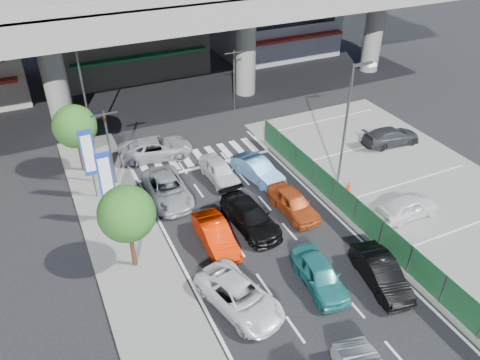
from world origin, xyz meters
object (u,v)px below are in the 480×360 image
tree_far (75,127)px  kei_truck_front_right (258,170)px  traffic_cone (349,186)px  sedan_white_mid_left (239,296)px  taxi_teal_mid (320,274)px  hatch_black_mid_right (381,273)px  taxi_orange_left (215,235)px  wagon_silver_front_left (168,189)px  sedan_black_mid (250,217)px  sedan_white_front_mid (219,171)px  signboard_near (106,179)px  parked_sedan_dgrey (391,136)px  tree_near (127,214)px  traffic_light_right (234,66)px  traffic_light_left (107,130)px  signboard_far (89,155)px  street_lamp_right (349,116)px  parked_sedan_white (408,207)px  taxi_orange_right (293,203)px  street_lamp_left (85,84)px  crossing_wagon_silver (156,148)px

tree_far → kei_truck_front_right: (10.25, -5.84, -2.70)m
traffic_cone → sedan_white_mid_left: bearing=-151.6°
taxi_teal_mid → hatch_black_mid_right: size_ratio=0.98×
taxi_orange_left → wagon_silver_front_left: (-0.98, 5.30, 0.01)m
sedan_black_mid → sedan_white_front_mid: 5.25m
sedan_white_front_mid → tree_far: bearing=146.2°
sedan_black_mid → kei_truck_front_right: 5.03m
signboard_near → parked_sedan_dgrey: bearing=1.6°
tree_near → traffic_light_right: bearing=50.2°
hatch_black_mid_right → traffic_light_right: bearing=94.6°
traffic_light_left → traffic_light_right: same height
traffic_light_left → taxi_orange_left: size_ratio=1.26×
signboard_near → sedan_white_mid_left: 9.84m
taxi_teal_mid → kei_truck_front_right: bearing=86.5°
sedan_black_mid → sedan_white_front_mid: (0.34, 5.24, -0.01)m
signboard_far → sedan_black_mid: size_ratio=0.99×
taxi_orange_left → tree_far: bearing=117.0°
tree_far → street_lamp_right: bearing=-29.6°
signboard_far → kei_truck_front_right: signboard_far is taller
hatch_black_mid_right → parked_sedan_white: 6.06m
traffic_light_left → kei_truck_front_right: bearing=-21.1°
hatch_black_mid_right → traffic_cone: bearing=74.2°
hatch_black_mid_right → sedan_white_mid_left: bearing=176.4°
tree_near → kei_truck_front_right: 10.88m
tree_near → taxi_orange_right: (9.69, 0.48, -2.70)m
tree_near → parked_sedan_white: 15.97m
tree_near → sedan_black_mid: 7.32m
tree_near → taxi_orange_left: size_ratio=1.16×
taxi_orange_left → taxi_orange_right: size_ratio=1.02×
street_lamp_left → taxi_orange_right: (9.01, -13.52, -4.08)m
signboard_far → kei_truck_front_right: (10.05, -2.34, -2.37)m
sedan_white_mid_left → traffic_cone: (10.31, 5.57, -0.23)m
signboard_far → sedan_white_mid_left: size_ratio=0.99×
traffic_cone → street_lamp_left: bearing=135.5°
taxi_teal_mid → taxi_orange_left: bearing=131.1°
taxi_orange_right → parked_sedan_white: size_ratio=1.03×
traffic_cone → tree_near: bearing=-176.5°
street_lamp_right → taxi_orange_right: size_ratio=1.98×
street_lamp_right → kei_truck_front_right: size_ratio=1.91×
wagon_silver_front_left → crossing_wagon_silver: bearing=82.5°
taxi_orange_left → hatch_black_mid_right: bearing=-43.0°
wagon_silver_front_left → traffic_cone: wagon_silver_front_left is taller
street_lamp_left → signboard_near: street_lamp_left is taller
taxi_orange_right → kei_truck_front_right: bearing=90.8°
street_lamp_right → crossing_wagon_silver: bearing=140.5°
tree_far → kei_truck_front_right: tree_far is taller
wagon_silver_front_left → parked_sedan_white: size_ratio=1.26×
traffic_light_left → parked_sedan_dgrey: (19.70, -3.42, -3.24)m
traffic_light_right → taxi_orange_right: traffic_light_right is taller
traffic_light_right → sedan_white_front_mid: (-5.37, -9.37, -3.26)m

